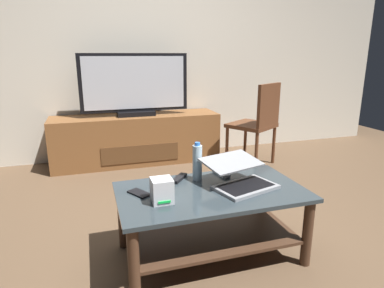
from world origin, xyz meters
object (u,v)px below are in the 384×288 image
at_px(water_bottle_near, 197,162).
at_px(cell_phone, 139,193).
at_px(television, 135,86).
at_px(tv_remote, 179,178).
at_px(soundbar_remote, 221,173).
at_px(coffee_table, 211,211).
at_px(dining_chair, 258,120).
at_px(media_cabinet, 137,139).
at_px(router_box, 162,190).
at_px(laptop, 240,177).

xyz_separation_m(water_bottle_near, cell_phone, (-0.39, -0.12, -0.11)).
relative_size(television, tv_remote, 7.36).
height_order(water_bottle_near, soundbar_remote, water_bottle_near).
bearing_deg(coffee_table, dining_chair, 53.16).
bearing_deg(dining_chair, soundbar_remote, -127.24).
relative_size(media_cabinet, router_box, 14.02).
relative_size(water_bottle_near, tv_remote, 1.53).
relative_size(laptop, cell_phone, 3.22).
height_order(coffee_table, laptop, laptop).
bearing_deg(tv_remote, coffee_table, -18.86).
height_order(water_bottle_near, cell_phone, water_bottle_near).
xyz_separation_m(dining_chair, water_bottle_near, (-1.13, -1.29, 0.04)).
xyz_separation_m(laptop, router_box, (-0.50, -0.08, 0.01)).
relative_size(laptop, water_bottle_near, 1.84).
distance_m(television, tv_remote, 1.81).
relative_size(router_box, soundbar_remote, 0.83).
relative_size(dining_chair, cell_phone, 6.56).
xyz_separation_m(coffee_table, dining_chair, (1.11, 1.48, 0.22)).
height_order(cell_phone, soundbar_remote, soundbar_remote).
bearing_deg(cell_phone, dining_chair, 12.11).
bearing_deg(router_box, dining_chair, 47.47).
height_order(laptop, cell_phone, laptop).
bearing_deg(coffee_table, soundbar_remote, 55.44).
distance_m(router_box, tv_remote, 0.34).
bearing_deg(television, media_cabinet, 90.00).
bearing_deg(laptop, soundbar_remote, 98.37).
bearing_deg(coffee_table, tv_remote, 122.12).
distance_m(media_cabinet, soundbar_remote, 1.81).
relative_size(television, water_bottle_near, 4.80).
bearing_deg(media_cabinet, cell_phone, -97.76).
bearing_deg(cell_phone, router_box, -84.35).
bearing_deg(router_box, media_cabinet, 85.57).
bearing_deg(coffee_table, water_bottle_near, 97.49).
height_order(tv_remote, soundbar_remote, same).
bearing_deg(tv_remote, television, 129.51).
distance_m(media_cabinet, cell_phone, 1.95).
bearing_deg(dining_chair, laptop, -122.09).
relative_size(dining_chair, tv_remote, 5.74).
bearing_deg(coffee_table, media_cabinet, 94.37).
distance_m(laptop, tv_remote, 0.39).
distance_m(router_box, water_bottle_near, 0.39).
height_order(router_box, water_bottle_near, water_bottle_near).
bearing_deg(dining_chair, media_cabinet, 157.56).
relative_size(coffee_table, tv_remote, 6.89).
bearing_deg(coffee_table, router_box, -167.32).
height_order(laptop, router_box, laptop).
distance_m(router_box, soundbar_remote, 0.56).
xyz_separation_m(media_cabinet, soundbar_remote, (0.31, -1.77, 0.17)).
xyz_separation_m(television, laptop, (0.34, -1.97, -0.38)).
height_order(television, laptop, television).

